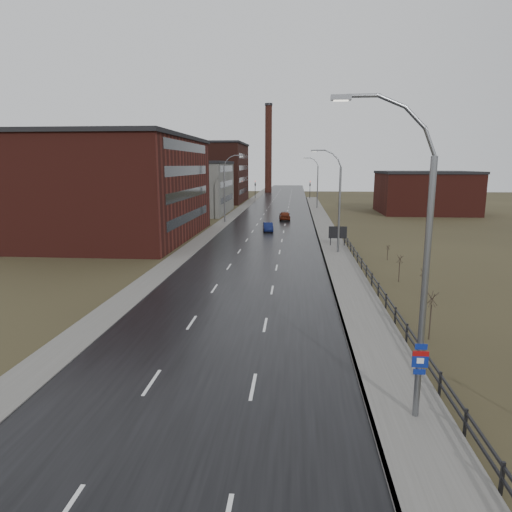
% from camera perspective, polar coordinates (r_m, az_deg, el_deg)
% --- Properties ---
extents(ground, '(320.00, 320.00, 0.00)m').
position_cam_1_polar(ground, '(17.96, -9.55, -21.51)').
color(ground, '#2D2819').
rests_on(ground, ground).
extents(road, '(14.00, 300.00, 0.06)m').
position_cam_1_polar(road, '(75.30, 1.89, 3.92)').
color(road, black).
rests_on(road, ground).
extents(sidewalk_right, '(3.20, 180.00, 0.18)m').
position_cam_1_polar(sidewalk_right, '(50.70, 10.06, 0.20)').
color(sidewalk_right, '#595651').
rests_on(sidewalk_right, ground).
extents(curb_right, '(0.16, 180.00, 0.18)m').
position_cam_1_polar(curb_right, '(50.58, 8.35, 0.23)').
color(curb_right, slate).
rests_on(curb_right, ground).
extents(sidewalk_left, '(2.40, 260.00, 0.12)m').
position_cam_1_polar(sidewalk_left, '(76.18, -4.29, 4.00)').
color(sidewalk_left, '#595651').
rests_on(sidewalk_left, ground).
extents(warehouse_near, '(22.44, 28.56, 13.50)m').
position_cam_1_polar(warehouse_near, '(64.69, -17.96, 8.16)').
color(warehouse_near, '#471914').
rests_on(warehouse_near, ground).
extents(warehouse_mid, '(16.32, 20.40, 10.50)m').
position_cam_1_polar(warehouse_mid, '(95.27, -8.46, 8.51)').
color(warehouse_mid, slate).
rests_on(warehouse_mid, ground).
extents(warehouse_far, '(26.52, 24.48, 15.50)m').
position_cam_1_polar(warehouse_far, '(125.54, -7.55, 10.32)').
color(warehouse_far, '#331611').
rests_on(warehouse_far, ground).
extents(building_right, '(18.36, 16.32, 8.50)m').
position_cam_1_polar(building_right, '(100.22, 20.37, 7.49)').
color(building_right, '#471914').
rests_on(building_right, ground).
extents(smokestack, '(2.70, 2.70, 30.70)m').
position_cam_1_polar(smokestack, '(164.98, 1.56, 13.31)').
color(smokestack, '#331611').
rests_on(smokestack, ground).
extents(streetlight_main, '(3.91, 0.29, 12.11)m').
position_cam_1_polar(streetlight_main, '(17.52, 19.48, -1.32)').
color(streetlight_main, slate).
rests_on(streetlight_main, ground).
extents(streetlight_right_mid, '(3.36, 0.28, 11.35)m').
position_cam_1_polar(streetlight_right_mid, '(50.91, 10.08, 6.78)').
color(streetlight_right_mid, slate).
rests_on(streetlight_right_mid, ground).
extents(streetlight_left, '(3.36, 0.28, 11.35)m').
position_cam_1_polar(streetlight_left, '(77.57, -3.75, 8.42)').
color(streetlight_left, slate).
rests_on(streetlight_left, ground).
extents(streetlight_right_far, '(3.36, 0.28, 11.35)m').
position_cam_1_polar(streetlight_right_far, '(104.74, 7.54, 9.09)').
color(streetlight_right_far, slate).
rests_on(streetlight_right_far, ground).
extents(guardrail, '(0.10, 53.05, 1.10)m').
position_cam_1_polar(guardrail, '(34.65, 15.25, -4.13)').
color(guardrail, black).
rests_on(guardrail, ground).
extents(shrub_c, '(0.66, 0.69, 2.79)m').
position_cam_1_polar(shrub_c, '(27.53, 21.00, -6.82)').
color(shrub_c, '#382D23').
rests_on(shrub_c, ground).
extents(shrub_d, '(0.50, 0.52, 2.08)m').
position_cam_1_polar(shrub_d, '(36.56, 20.13, -2.99)').
color(shrub_d, '#382D23').
rests_on(shrub_d, ground).
extents(shrub_e, '(0.54, 0.57, 2.29)m').
position_cam_1_polar(shrub_e, '(40.18, 17.49, -1.41)').
color(shrub_e, '#382D23').
rests_on(shrub_e, ground).
extents(shrub_f, '(0.38, 0.40, 1.58)m').
position_cam_1_polar(shrub_f, '(49.12, 16.13, 0.46)').
color(shrub_f, '#382D23').
rests_on(shrub_f, ground).
extents(billboard, '(2.17, 0.17, 2.50)m').
position_cam_1_polar(billboard, '(55.60, 10.18, 2.85)').
color(billboard, black).
rests_on(billboard, ground).
extents(traffic_light_left, '(0.58, 2.73, 5.30)m').
position_cam_1_polar(traffic_light_left, '(135.21, -0.10, 9.14)').
color(traffic_light_left, black).
rests_on(traffic_light_left, ground).
extents(traffic_light_right, '(0.58, 2.73, 5.30)m').
position_cam_1_polar(traffic_light_right, '(134.73, 6.78, 9.05)').
color(traffic_light_right, black).
rests_on(traffic_light_right, ground).
extents(car_near, '(1.84, 4.08, 1.30)m').
position_cam_1_polar(car_near, '(67.53, 1.51, 3.60)').
color(car_near, '#0C143E').
rests_on(car_near, ground).
extents(car_far, '(2.21, 4.87, 1.62)m').
position_cam_1_polar(car_far, '(81.73, 3.61, 5.04)').
color(car_far, '#571E0E').
rests_on(car_far, ground).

